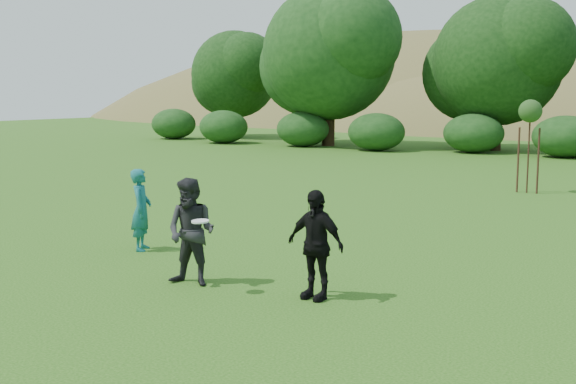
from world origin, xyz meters
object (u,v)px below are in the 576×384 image
object	(u,v)px
player_grey	(191,232)
sapling	(530,114)
player_black	(315,244)
player_teal	(141,210)

from	to	relation	value
player_grey	sapling	world-z (taller)	sapling
player_black	player_grey	bearing A→B (deg)	-164.33
player_black	sapling	distance (m)	13.43
player_teal	sapling	bearing A→B (deg)	-50.28
player_grey	player_black	size ratio (longest dim) A/B	1.04
player_grey	player_black	bearing A→B (deg)	1.17
player_teal	player_black	size ratio (longest dim) A/B	0.97
player_teal	player_grey	size ratio (longest dim) A/B	0.93
player_grey	sapling	size ratio (longest dim) A/B	0.61
player_black	sapling	xyz separation A→B (m)	(-0.47, 13.33, 1.59)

